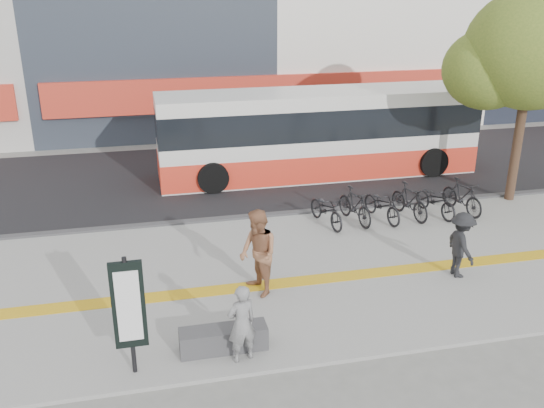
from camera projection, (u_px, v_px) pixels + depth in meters
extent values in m
plane|color=slate|center=(337.00, 304.00, 12.48)|extent=(120.00, 120.00, 0.00)
cube|color=gray|center=(316.00, 270.00, 13.83)|extent=(40.00, 7.00, 0.08)
cube|color=gold|center=(323.00, 279.00, 13.36)|extent=(40.00, 0.45, 0.01)
cube|color=black|center=(254.00, 174.00, 20.66)|extent=(40.00, 8.00, 0.06)
cube|color=#343436|center=(281.00, 215.00, 17.00)|extent=(40.00, 0.25, 0.14)
cube|color=red|center=(277.00, 91.00, 24.96)|extent=(19.00, 0.50, 1.40)
cube|color=#343436|center=(224.00, 339.00, 10.73)|extent=(1.60, 0.45, 0.45)
cylinder|color=black|center=(130.00, 317.00, 9.82)|extent=(0.08, 0.08, 2.20)
cube|color=black|center=(129.00, 305.00, 9.74)|extent=(0.55, 0.08, 1.60)
cube|color=white|center=(129.00, 307.00, 9.69)|extent=(0.40, 0.02, 1.30)
cylinder|color=#382419|center=(516.00, 149.00, 17.65)|extent=(0.28, 0.28, 3.20)
ellipsoid|color=#486120|center=(532.00, 49.00, 16.60)|extent=(3.80, 3.80, 3.42)
ellipsoid|color=#486120|center=(488.00, 69.00, 17.06)|extent=(2.60, 2.60, 2.34)
ellipsoid|color=#486120|center=(528.00, 18.00, 17.10)|extent=(2.20, 2.20, 1.98)
cube|color=silver|center=(318.00, 133.00, 20.12)|extent=(10.88, 2.27, 2.90)
cube|color=red|center=(318.00, 160.00, 20.46)|extent=(10.90, 2.29, 0.91)
cube|color=black|center=(319.00, 119.00, 19.94)|extent=(10.90, 2.29, 1.00)
cylinder|color=black|center=(213.00, 178.00, 18.64)|extent=(1.00, 0.32, 1.00)
cylinder|color=black|center=(205.00, 158.00, 20.70)|extent=(1.00, 0.32, 1.00)
cylinder|color=black|center=(433.00, 162.00, 20.22)|extent=(1.00, 0.32, 1.00)
cylinder|color=black|center=(405.00, 145.00, 22.28)|extent=(1.00, 0.32, 1.00)
imported|color=black|center=(327.00, 210.00, 16.14)|extent=(0.94, 1.79, 0.90)
imported|color=black|center=(355.00, 206.00, 16.29)|extent=(0.80, 1.71, 0.99)
imported|color=black|center=(382.00, 205.00, 16.48)|extent=(0.94, 1.79, 0.90)
imported|color=black|center=(410.00, 201.00, 16.64)|extent=(0.80, 1.71, 0.99)
imported|color=black|center=(436.00, 200.00, 16.82)|extent=(0.94, 1.79, 0.90)
imported|color=black|center=(462.00, 196.00, 16.98)|extent=(0.80, 1.71, 0.99)
imported|color=black|center=(242.00, 323.00, 10.27)|extent=(0.62, 0.50, 1.48)
imported|color=#9A6444|center=(258.00, 253.00, 12.42)|extent=(0.94, 1.08, 1.90)
imported|color=black|center=(461.00, 245.00, 13.25)|extent=(0.59, 1.01, 1.54)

